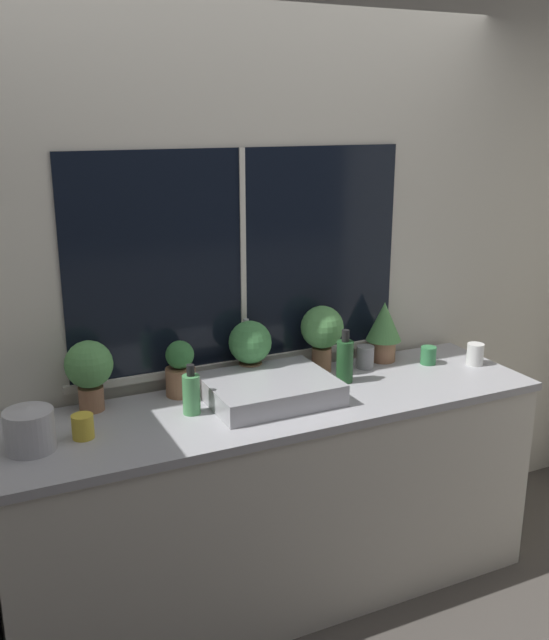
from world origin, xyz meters
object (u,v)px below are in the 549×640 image
at_px(potted_plant_far_left, 89,369).
at_px(mug_grey, 365,357).
at_px(potted_plant_far_right, 384,328).
at_px(mug_white, 475,354).
at_px(potted_plant_left, 180,369).
at_px(mug_green, 428,355).
at_px(sink, 269,389).
at_px(bottle_tall, 345,360).
at_px(potted_plant_right, 322,331).
at_px(mug_yellow, 83,426).
at_px(potted_plant_center, 250,346).
at_px(kettle, 29,429).
at_px(soap_bottle, 191,393).

height_order(potted_plant_far_left, mug_grey, potted_plant_far_left).
bearing_deg(mug_grey, potted_plant_far_right, 20.81).
bearing_deg(mug_white, potted_plant_far_right, 146.87).
xyz_separation_m(potted_plant_far_left, potted_plant_left, (0.37, 0.00, -0.06)).
distance_m(potted_plant_left, mug_green, 1.19).
bearing_deg(sink, bottle_tall, 5.57).
xyz_separation_m(potted_plant_far_left, mug_green, (1.55, -0.13, -0.13)).
height_order(mug_green, mug_white, mug_white).
height_order(potted_plant_far_right, mug_green, potted_plant_far_right).
height_order(potted_plant_far_left, bottle_tall, potted_plant_far_left).
distance_m(sink, potted_plant_right, 0.44).
height_order(potted_plant_right, mug_yellow, potted_plant_right).
bearing_deg(mug_grey, potted_plant_far_left, 177.72).
bearing_deg(potted_plant_far_right, bottle_tall, -152.23).
relative_size(potted_plant_center, kettle, 1.61).
height_order(sink, potted_plant_left, sink).
bearing_deg(bottle_tall, mug_grey, 32.37).
relative_size(mug_grey, mug_white, 1.02).
xyz_separation_m(soap_bottle, kettle, (-0.62, -0.06, -0.00)).
bearing_deg(potted_plant_right, kettle, -168.77).
bearing_deg(kettle, potted_plant_left, 22.20).
bearing_deg(mug_grey, sink, -164.99).
relative_size(sink, soap_bottle, 2.55).
height_order(potted_plant_far_left, potted_plant_far_right, same).
bearing_deg(potted_plant_right, sink, -150.74).
bearing_deg(mug_white, mug_yellow, -179.74).
relative_size(potted_plant_far_right, mug_green, 3.44).
xyz_separation_m(potted_plant_far_left, potted_plant_right, (1.05, 0.00, 0.02)).
xyz_separation_m(mug_green, kettle, (-1.82, -0.13, 0.04)).
relative_size(soap_bottle, mug_yellow, 2.27).
height_order(potted_plant_left, mug_green, potted_plant_left).
distance_m(bottle_tall, kettle, 1.34).
relative_size(sink, mug_grey, 4.96).
relative_size(potted_plant_left, mug_green, 2.84).
xyz_separation_m(potted_plant_left, potted_plant_right, (0.67, 0.00, 0.08)).
height_order(soap_bottle, mug_grey, soap_bottle).
distance_m(potted_plant_center, mug_green, 0.88).
height_order(potted_plant_far_left, soap_bottle, potted_plant_far_left).
bearing_deg(potted_plant_far_left, mug_grey, -2.28).
height_order(soap_bottle, mug_white, soap_bottle).
bearing_deg(mug_white, sink, 178.14).
relative_size(mug_grey, mug_green, 1.25).
xyz_separation_m(potted_plant_left, mug_grey, (0.88, -0.05, -0.06)).
height_order(potted_plant_far_left, mug_green, potted_plant_far_left).
height_order(potted_plant_far_right, kettle, potted_plant_far_right).
xyz_separation_m(potted_plant_far_left, soap_bottle, (0.35, -0.20, -0.09)).
distance_m(potted_plant_far_right, mug_green, 0.25).
xyz_separation_m(potted_plant_far_left, bottle_tall, (1.07, -0.16, -0.08)).
distance_m(potted_plant_right, mug_grey, 0.25).
height_order(potted_plant_center, mug_yellow, potted_plant_center).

